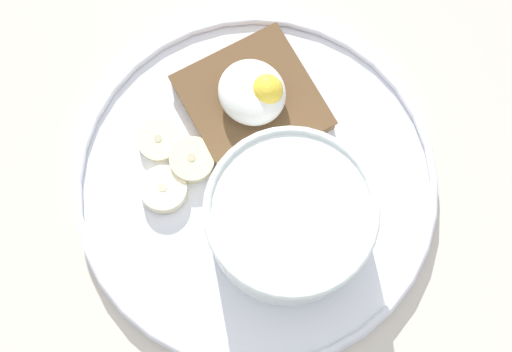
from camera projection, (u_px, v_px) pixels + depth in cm
name	position (u px, v px, depth cm)	size (l,w,h in cm)	color
ground_plane	(256.00, 189.00, 56.40)	(120.00, 120.00, 2.00)	beige
plate	(256.00, 183.00, 54.66)	(27.94, 27.94, 1.60)	white
oatmeal_bowl	(287.00, 221.00, 50.40)	(11.98, 11.98, 6.41)	white
toast_slice	(252.00, 102.00, 55.30)	(10.52, 10.52, 1.49)	brown
poached_egg	(254.00, 92.00, 53.19)	(5.38, 5.00, 3.45)	white
banana_slice_front	(159.00, 140.00, 54.84)	(4.03, 3.98, 1.16)	beige
banana_slice_left	(192.00, 160.00, 54.16)	(3.75, 3.66, 1.62)	beige
banana_slice_back	(164.00, 189.00, 53.72)	(4.81, 4.84, 1.31)	#F5E5BD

